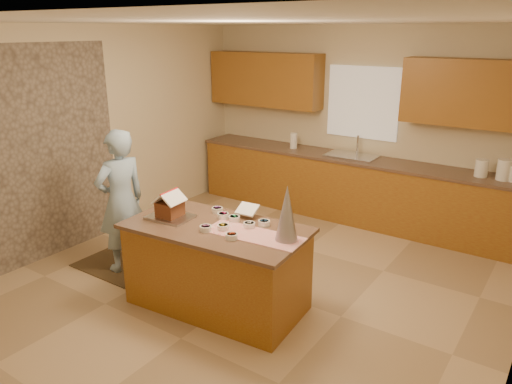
# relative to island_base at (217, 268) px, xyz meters

# --- Properties ---
(floor) EXTENTS (5.50, 5.50, 0.00)m
(floor) POSITION_rel_island_base_xyz_m (0.08, 0.51, -0.41)
(floor) COLOR tan
(floor) RESTS_ON ground
(ceiling) EXTENTS (5.50, 5.50, 0.00)m
(ceiling) POSITION_rel_island_base_xyz_m (0.08, 0.51, 2.29)
(ceiling) COLOR silver
(ceiling) RESTS_ON floor
(wall_back) EXTENTS (5.50, 5.50, 0.00)m
(wall_back) POSITION_rel_island_base_xyz_m (0.08, 3.26, 0.94)
(wall_back) COLOR beige
(wall_back) RESTS_ON floor
(wall_left) EXTENTS (5.50, 5.50, 0.00)m
(wall_left) POSITION_rel_island_base_xyz_m (-2.42, 0.51, 0.94)
(wall_left) COLOR beige
(wall_left) RESTS_ON floor
(stone_accent) EXTENTS (0.00, 2.50, 2.50)m
(stone_accent) POSITION_rel_island_base_xyz_m (-2.40, -0.29, 0.84)
(stone_accent) COLOR gray
(stone_accent) RESTS_ON wall_left
(window_curtain) EXTENTS (1.05, 0.03, 1.00)m
(window_curtain) POSITION_rel_island_base_xyz_m (0.08, 3.23, 1.24)
(window_curtain) COLOR white
(window_curtain) RESTS_ON wall_back
(back_counter_base) EXTENTS (4.80, 0.60, 0.88)m
(back_counter_base) POSITION_rel_island_base_xyz_m (0.08, 2.96, 0.03)
(back_counter_base) COLOR olive
(back_counter_base) RESTS_ON floor
(back_counter_top) EXTENTS (4.85, 0.63, 0.04)m
(back_counter_top) POSITION_rel_island_base_xyz_m (0.08, 2.96, 0.49)
(back_counter_top) COLOR brown
(back_counter_top) RESTS_ON back_counter_base
(upper_cabinet_left) EXTENTS (1.85, 0.35, 0.80)m
(upper_cabinet_left) POSITION_rel_island_base_xyz_m (-1.47, 3.08, 1.49)
(upper_cabinet_left) COLOR #9D5A21
(upper_cabinet_left) RESTS_ON wall_back
(upper_cabinet_right) EXTENTS (1.85, 0.35, 0.80)m
(upper_cabinet_right) POSITION_rel_island_base_xyz_m (1.63, 3.08, 1.49)
(upper_cabinet_right) COLOR #9D5A21
(upper_cabinet_right) RESTS_ON wall_back
(sink) EXTENTS (0.70, 0.45, 0.12)m
(sink) POSITION_rel_island_base_xyz_m (0.08, 2.96, 0.48)
(sink) COLOR silver
(sink) RESTS_ON back_counter_top
(faucet) EXTENTS (0.03, 0.03, 0.28)m
(faucet) POSITION_rel_island_base_xyz_m (0.08, 3.14, 0.65)
(faucet) COLOR silver
(faucet) RESTS_ON back_counter_top
(island_base) EXTENTS (1.73, 0.97, 0.82)m
(island_base) POSITION_rel_island_base_xyz_m (0.00, 0.00, 0.00)
(island_base) COLOR olive
(island_base) RESTS_ON floor
(island_top) EXTENTS (1.81, 1.05, 0.04)m
(island_top) POSITION_rel_island_base_xyz_m (0.00, 0.00, 0.43)
(island_top) COLOR brown
(island_top) RESTS_ON island_base
(table_runner) EXTENTS (0.95, 0.41, 0.01)m
(table_runner) POSITION_rel_island_base_xyz_m (0.42, 0.03, 0.45)
(table_runner) COLOR #A40B0E
(table_runner) RESTS_ON island_top
(baking_tray) EXTENTS (0.45, 0.35, 0.02)m
(baking_tray) POSITION_rel_island_base_xyz_m (-0.51, -0.09, 0.46)
(baking_tray) COLOR silver
(baking_tray) RESTS_ON island_top
(cookbook) EXTENTS (0.22, 0.18, 0.09)m
(cookbook) POSITION_rel_island_base_xyz_m (0.11, 0.36, 0.53)
(cookbook) COLOR white
(cookbook) RESTS_ON island_top
(tinsel_tree) EXTENTS (0.22, 0.22, 0.51)m
(tinsel_tree) POSITION_rel_island_base_xyz_m (0.72, 0.10, 0.70)
(tinsel_tree) COLOR silver
(tinsel_tree) RESTS_ON island_top
(rug) EXTENTS (1.10, 0.72, 0.01)m
(rug) POSITION_rel_island_base_xyz_m (-1.43, 0.04, -0.40)
(rug) COLOR black
(rug) RESTS_ON floor
(boy) EXTENTS (0.49, 0.65, 1.62)m
(boy) POSITION_rel_island_base_xyz_m (-1.38, 0.04, 0.41)
(boy) COLOR #8FAFCC
(boy) RESTS_ON rug
(canister_a) EXTENTS (0.15, 0.15, 0.21)m
(canister_a) POSITION_rel_island_base_xyz_m (1.77, 2.96, 0.62)
(canister_a) COLOR white
(canister_a) RESTS_ON back_counter_top
(canister_b) EXTENTS (0.17, 0.17, 0.25)m
(canister_b) POSITION_rel_island_base_xyz_m (2.03, 2.96, 0.64)
(canister_b) COLOR white
(canister_b) RESTS_ON back_counter_top
(paper_towel) EXTENTS (0.11, 0.11, 0.23)m
(paper_towel) POSITION_rel_island_base_xyz_m (-0.87, 2.96, 0.63)
(paper_towel) COLOR white
(paper_towel) RESTS_ON back_counter_top
(gingerbread_house) EXTENTS (0.27, 0.28, 0.26)m
(gingerbread_house) POSITION_rel_island_base_xyz_m (-0.51, -0.09, 0.57)
(gingerbread_house) COLOR brown
(gingerbread_house) RESTS_ON baking_tray
(candy_bowls) EXTENTS (0.70, 0.56, 0.05)m
(candy_bowls) POSITION_rel_island_base_xyz_m (0.10, 0.10, 0.47)
(candy_bowls) COLOR white
(candy_bowls) RESTS_ON island_top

